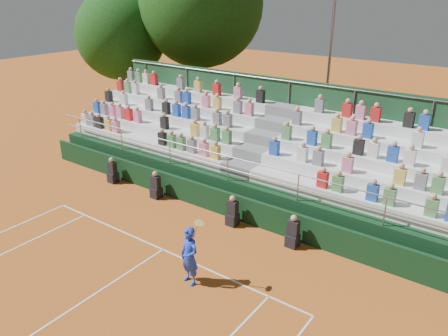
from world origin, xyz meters
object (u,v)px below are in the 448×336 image
Objects in this scene: tennis_player at (190,256)px; tree_east at (201,5)px; tree_west at (121,35)px; floodlight_mast at (331,47)px.

tree_east is at bearing 127.16° from tennis_player.
tree_west is 0.90× the size of floodlight_mast.
tennis_player is 0.27× the size of tree_west.
tree_east reaches higher than floodlight_mast.
tree_west is at bearing -166.05° from floodlight_mast.
floodlight_mast reaches higher than tennis_player.
tree_west reaches higher than tennis_player.
tennis_player is 19.41m from tree_west.
floodlight_mast is at bearing 98.93° from tennis_player.
tennis_player is 0.24× the size of floodlight_mast.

